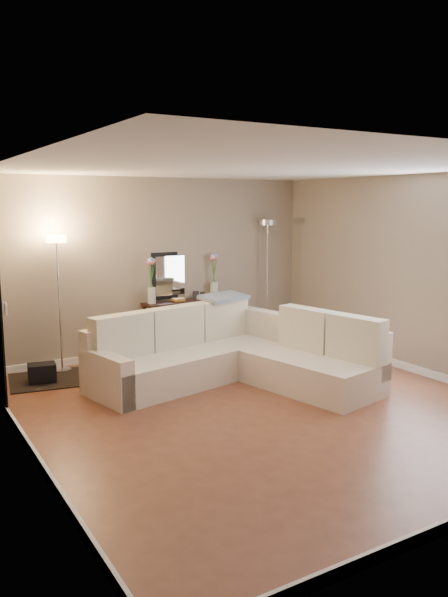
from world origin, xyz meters
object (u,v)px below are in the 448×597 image
console_table (180,323)px  sectional_sofa (231,355)px  floor_lamp_unlit (267,256)px  floor_lamp_lit (58,277)px

console_table → sectional_sofa: bearing=-93.6°
sectional_sofa → floor_lamp_unlit: (1.66, 1.60, 1.05)m
console_table → floor_lamp_unlit: (1.56, -0.05, 0.95)m
sectional_sofa → floor_lamp_lit: 2.49m
floor_lamp_unlit → sectional_sofa: bearing=-136.1°
floor_lamp_lit → floor_lamp_unlit: floor_lamp_unlit is taller
floor_lamp_lit → sectional_sofa: bearing=-42.1°
console_table → floor_lamp_lit: bearing=-176.6°
console_table → floor_lamp_unlit: floor_lamp_unlit is taller
sectional_sofa → floor_lamp_unlit: floor_lamp_unlit is taller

